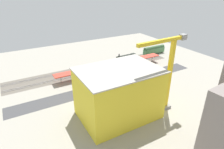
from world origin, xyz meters
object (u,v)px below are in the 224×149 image
Objects in this scene: parked_car_2 at (114,87)px; street_tree_2 at (145,65)px; parked_car_0 at (134,81)px; traffic_light at (80,81)px; passenger_coach at (154,50)px; parked_car_3 at (102,90)px; locomotive at (127,57)px; parked_car_1 at (125,84)px; box_truck_0 at (114,88)px; construction_building at (118,94)px; tower_crane at (168,70)px; street_tree_0 at (106,72)px; street_tree_1 at (81,77)px; platform_canopy_near at (112,64)px.

street_tree_2 reaches higher than parked_car_2.
street_tree_2 reaches higher than parked_car_0.
traffic_light is at bearing -28.65° from parked_car_2.
parked_car_3 is at bearing 27.36° from passenger_coach.
parked_car_2 is 1.05× the size of parked_car_3.
locomotive reaches higher than parked_car_2.
box_truck_0 is (7.81, 1.99, 0.92)m from parked_car_1.
locomotive is 47.40m from traffic_light.
tower_crane is at bearing 163.72° from construction_building.
locomotive is at bearing -132.57° from parked_car_2.
parked_car_1 is 0.56× the size of street_tree_0.
parked_car_1 is 22.76m from traffic_light.
locomotive is 59.46m from tower_crane.
locomotive is 2.66× the size of traffic_light.
street_tree_1 is at bearing -54.07° from parked_car_3.
box_truck_0 is at bearing 153.74° from parked_car_3.
passenger_coach is 2.81× the size of street_tree_2.
street_tree_0 is (27.33, 20.86, 3.51)m from locomotive.
passenger_coach is (-23.45, 0.00, 1.38)m from locomotive.
locomotive is at bearing -127.01° from construction_building.
traffic_light reaches higher than platform_canopy_near.
platform_canopy_near is 14.75× the size of parked_car_3.
tower_crane is at bearing 115.55° from box_truck_0.
street_tree_2 is at bearing -166.55° from parked_car_3.
parked_car_1 is 12.66m from parked_car_3.
construction_building is at bearing 71.41° from street_tree_0.
construction_building is 4.50× the size of street_tree_2.
street_tree_1 reaches higher than parked_car_0.
street_tree_0 is at bearing -56.80° from parked_car_1.
passenger_coach reaches higher than locomotive.
traffic_light is (5.37, -27.39, -5.61)m from construction_building.
street_tree_1 is (64.19, 20.31, 2.29)m from passenger_coach.
street_tree_0 is at bearing -2.84° from street_tree_2.
passenger_coach is 69.05m from traffic_light.
tower_crane is at bearing 71.18° from locomotive.
parked_car_1 is at bearing 7.32° from parked_car_0.
construction_building is (36.78, 48.96, 7.81)m from locomotive.
locomotive is at bearing -132.21° from box_truck_0.
locomotive is 36.87m from parked_car_1.
platform_canopy_near is at bearing 31.85° from locomotive.
parked_car_1 is 11.92m from street_tree_0.
parked_car_1 is (3.03, 18.74, -3.66)m from platform_canopy_near.
parked_car_2 is 6.66m from parked_car_3.
traffic_light is (23.65, -32.69, -13.58)m from tower_crane.
street_tree_2 is (2.24, 22.11, 2.57)m from locomotive.
box_truck_0 is at bearing 134.68° from street_tree_1.
platform_canopy_near is at bearing 15.22° from passenger_coach.
parked_car_1 is (6.27, 0.81, -0.06)m from parked_car_0.
street_tree_1 reaches higher than street_tree_0.
parked_car_3 is 0.72× the size of street_tree_2.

